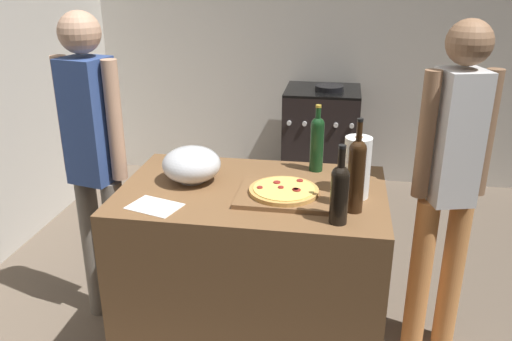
# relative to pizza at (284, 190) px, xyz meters

# --- Properties ---
(ground_plane) EXTENTS (4.35, 3.79, 0.02)m
(ground_plane) POSITION_rel_pizza_xyz_m (-0.08, 0.97, -0.96)
(ground_plane) COLOR #6B5B4C
(kitchen_wall_rear) EXTENTS (4.35, 0.10, 2.60)m
(kitchen_wall_rear) POSITION_rel_pizza_xyz_m (-0.08, 2.61, 0.35)
(kitchen_wall_rear) COLOR beige
(kitchen_wall_rear) RESTS_ON ground_plane
(counter) EXTENTS (1.19, 0.76, 0.92)m
(counter) POSITION_rel_pizza_xyz_m (-0.15, 0.06, -0.49)
(counter) COLOR brown
(counter) RESTS_ON ground_plane
(cutting_board) EXTENTS (0.40, 0.32, 0.02)m
(cutting_board) POSITION_rel_pizza_xyz_m (-0.00, -0.00, -0.02)
(cutting_board) COLOR brown
(cutting_board) RESTS_ON counter
(pizza) EXTENTS (0.30, 0.30, 0.03)m
(pizza) POSITION_rel_pizza_xyz_m (0.00, 0.00, 0.00)
(pizza) COLOR tan
(pizza) RESTS_ON cutting_board
(mixing_bowl) EXTENTS (0.27, 0.27, 0.17)m
(mixing_bowl) POSITION_rel_pizza_xyz_m (-0.44, 0.11, 0.05)
(mixing_bowl) COLOR #B2B2B7
(mixing_bowl) RESTS_ON counter
(paper_towel_roll) EXTENTS (0.12, 0.12, 0.27)m
(paper_towel_roll) POSITION_rel_pizza_xyz_m (0.31, 0.06, 0.10)
(paper_towel_roll) COLOR white
(paper_towel_roll) RESTS_ON counter
(wine_bottle_green) EXTENTS (0.07, 0.07, 0.33)m
(wine_bottle_green) POSITION_rel_pizza_xyz_m (0.12, 0.34, 0.12)
(wine_bottle_green) COLOR #143819
(wine_bottle_green) RESTS_ON counter
(wine_bottle_dark) EXTENTS (0.07, 0.07, 0.39)m
(wine_bottle_dark) POSITION_rel_pizza_xyz_m (0.30, -0.09, 0.14)
(wine_bottle_dark) COLOR #331E0F
(wine_bottle_dark) RESTS_ON counter
(wine_bottle_clear) EXTENTS (0.07, 0.07, 0.32)m
(wine_bottle_clear) POSITION_rel_pizza_xyz_m (0.24, -0.21, 0.10)
(wine_bottle_clear) COLOR black
(wine_bottle_clear) RESTS_ON counter
(recipe_sheet) EXTENTS (0.24, 0.20, 0.00)m
(recipe_sheet) POSITION_rel_pizza_xyz_m (-0.52, -0.19, -0.03)
(recipe_sheet) COLOR white
(recipe_sheet) RESTS_ON counter
(stove) EXTENTS (0.61, 0.59, 0.95)m
(stove) POSITION_rel_pizza_xyz_m (0.07, 2.21, -0.49)
(stove) COLOR black
(stove) RESTS_ON ground_plane
(person_in_stripes) EXTENTS (0.37, 0.24, 1.67)m
(person_in_stripes) POSITION_rel_pizza_xyz_m (-1.00, 0.26, 0.01)
(person_in_stripes) COLOR slate
(person_in_stripes) RESTS_ON ground_plane
(person_in_red) EXTENTS (0.35, 0.24, 1.66)m
(person_in_red) POSITION_rel_pizza_xyz_m (0.74, 0.30, -0.01)
(person_in_red) COLOR #D88C4C
(person_in_red) RESTS_ON ground_plane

